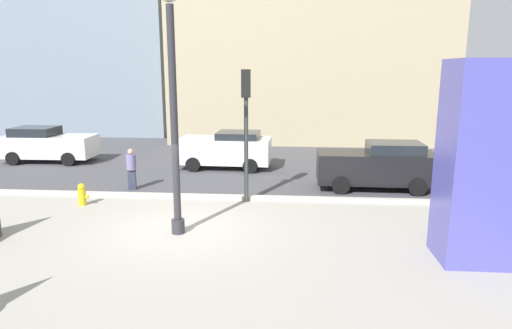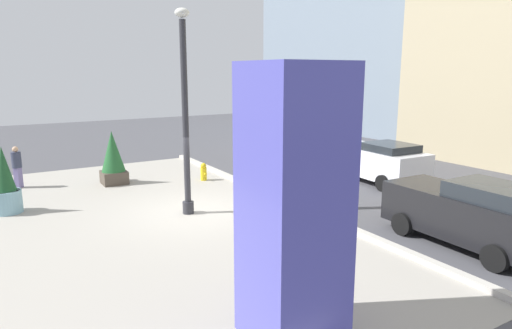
# 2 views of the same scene
# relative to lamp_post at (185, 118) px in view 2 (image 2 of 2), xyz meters

# --- Properties ---
(ground_plane) EXTENTS (60.00, 60.00, 0.00)m
(ground_plane) POSITION_rel_lamp_post_xyz_m (-0.02, 4.22, -3.09)
(ground_plane) COLOR #47474C
(plaza_pavement) EXTENTS (18.00, 10.00, 0.02)m
(plaza_pavement) POSITION_rel_lamp_post_xyz_m (-0.02, -1.78, -3.09)
(plaza_pavement) COLOR #9E998E
(plaza_pavement) RESTS_ON ground_plane
(curb_strip) EXTENTS (18.00, 0.24, 0.16)m
(curb_strip) POSITION_rel_lamp_post_xyz_m (-0.02, 3.34, -3.01)
(curb_strip) COLOR #B7B2A8
(curb_strip) RESTS_ON ground_plane
(lamp_post) EXTENTS (0.44, 0.44, 6.35)m
(lamp_post) POSITION_rel_lamp_post_xyz_m (0.00, 0.00, 0.00)
(lamp_post) COLOR #2D2D33
(lamp_post) RESTS_ON ground_plane
(art_pillar_blue) EXTENTS (1.45, 1.45, 4.67)m
(art_pillar_blue) POSITION_rel_lamp_post_xyz_m (7.29, -1.11, -0.76)
(art_pillar_blue) COLOR #4C4CAD
(art_pillar_blue) RESTS_ON ground_plane
(potted_plant_curbside) EXTENTS (0.89, 0.89, 2.20)m
(potted_plant_curbside) POSITION_rel_lamp_post_xyz_m (-3.06, -5.00, -2.17)
(potted_plant_curbside) COLOR #7AA8B7
(potted_plant_curbside) RESTS_ON ground_plane
(potted_plant_near_left) EXTENTS (0.97, 0.97, 2.17)m
(potted_plant_near_left) POSITION_rel_lamp_post_xyz_m (-5.21, -1.08, -2.03)
(potted_plant_near_left) COLOR #4C4238
(potted_plant_near_left) RESTS_ON ground_plane
(fire_hydrant) EXTENTS (0.36, 0.26, 0.75)m
(fire_hydrant) POSITION_rel_lamp_post_xyz_m (-3.83, 2.28, -2.72)
(fire_hydrant) COLOR gold
(fire_hydrant) RESTS_ON ground_plane
(traffic_light_corner) EXTENTS (0.28, 0.42, 4.44)m
(traffic_light_corner) POSITION_rel_lamp_post_xyz_m (1.57, 3.12, -0.10)
(traffic_light_corner) COLOR #333833
(traffic_light_corner) RESTS_ON ground_plane
(car_curb_east) EXTENTS (4.19, 2.19, 1.69)m
(car_curb_east) POSITION_rel_lamp_post_xyz_m (0.10, 8.42, -2.22)
(car_curb_east) COLOR silver
(car_curb_east) RESTS_ON ground_plane
(car_curb_west) EXTENTS (4.38, 2.08, 1.70)m
(car_curb_west) POSITION_rel_lamp_post_xyz_m (-8.81, 9.11, -2.23)
(car_curb_west) COLOR silver
(car_curb_west) RESTS_ON ground_plane
(car_far_lane) EXTENTS (4.39, 2.00, 1.78)m
(car_far_lane) POSITION_rel_lamp_post_xyz_m (6.33, 5.27, -2.19)
(car_far_lane) COLOR black
(car_far_lane) RESTS_ON ground_plane
(pedestrian_by_curb) EXTENTS (0.50, 0.50, 1.66)m
(pedestrian_by_curb) POSITION_rel_lamp_post_xyz_m (-6.46, -4.47, -2.17)
(pedestrian_by_curb) COLOR slate
(pedestrian_by_curb) RESTS_ON ground_plane
(pedestrian_on_sidewalk) EXTENTS (0.43, 0.43, 1.56)m
(pedestrian_on_sidewalk) POSITION_rel_lamp_post_xyz_m (-2.89, 4.39, -2.23)
(pedestrian_on_sidewalk) COLOR #33384C
(pedestrian_on_sidewalk) RESTS_ON ground_plane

